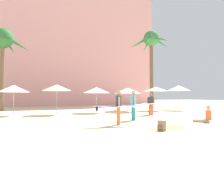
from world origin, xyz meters
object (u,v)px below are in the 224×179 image
at_px(palm_tree_center, 151,45).
at_px(cafe_umbrella_6, 128,91).
at_px(cafe_umbrella_4, 178,88).
at_px(backpack, 162,126).
at_px(palm_tree_left, 2,42).
at_px(cafe_umbrella_3, 156,89).
at_px(cafe_umbrella_2, 14,89).
at_px(person_near_left, 134,104).
at_px(person_mid_center, 150,103).
at_px(cafe_umbrella_5, 57,88).
at_px(beach_towel, 167,128).
at_px(person_mid_left, 205,116).
at_px(cafe_umbrella_0, 96,90).
at_px(person_near_right, 119,106).

bearing_deg(palm_tree_center, cafe_umbrella_6, -143.48).
bearing_deg(cafe_umbrella_4, backpack, -134.31).
xyz_separation_m(palm_tree_left, backpack, (7.02, -15.10, -6.35)).
relative_size(palm_tree_center, backpack, 22.12).
bearing_deg(palm_tree_center, cafe_umbrella_3, -118.83).
xyz_separation_m(cafe_umbrella_2, backpack, (5.78, -9.78, -1.76)).
distance_m(cafe_umbrella_2, person_near_left, 9.10).
relative_size(cafe_umbrella_4, person_mid_center, 1.02).
bearing_deg(cafe_umbrella_6, cafe_umbrella_5, -177.13).
bearing_deg(beach_towel, person_mid_left, 13.89).
relative_size(backpack, person_mid_left, 0.44).
xyz_separation_m(person_mid_left, person_near_left, (-3.15, 2.17, 0.62)).
bearing_deg(palm_tree_center, palm_tree_left, 174.95).
bearing_deg(cafe_umbrella_0, person_near_left, -88.81).
xyz_separation_m(palm_tree_center, person_near_left, (-8.16, -10.17, -6.68)).
distance_m(palm_tree_center, cafe_umbrella_6, 8.72).
height_order(cafe_umbrella_2, beach_towel, cafe_umbrella_2).
bearing_deg(palm_tree_left, person_mid_center, -40.58).
xyz_separation_m(cafe_umbrella_6, person_near_left, (-2.85, -6.24, -0.98)).
relative_size(cafe_umbrella_3, cafe_umbrella_5, 1.01).
height_order(cafe_umbrella_4, beach_towel, cafe_umbrella_4).
xyz_separation_m(cafe_umbrella_5, person_mid_center, (6.29, -3.38, -1.18)).
bearing_deg(palm_tree_left, person_mid_left, -51.50).
bearing_deg(palm_tree_left, person_near_left, -56.09).
height_order(person_mid_center, person_near_left, person_near_left).
height_order(palm_tree_center, backpack, palm_tree_center).
relative_size(cafe_umbrella_2, person_mid_left, 2.34).
xyz_separation_m(cafe_umbrella_4, person_mid_center, (-5.81, -3.51, -1.34)).
relative_size(cafe_umbrella_4, person_near_right, 0.85).
bearing_deg(palm_tree_center, backpack, -123.09).
bearing_deg(cafe_umbrella_3, person_near_right, -134.57).
bearing_deg(person_mid_center, cafe_umbrella_6, -120.36).
bearing_deg(person_near_right, cafe_umbrella_6, 77.34).
xyz_separation_m(palm_tree_left, person_mid_left, (10.93, -13.75, -6.24)).
relative_size(person_mid_center, person_near_left, 0.91).
bearing_deg(cafe_umbrella_6, person_mid_left, -87.95).
bearing_deg(cafe_umbrella_0, cafe_umbrella_5, -173.65).
xyz_separation_m(palm_tree_left, cafe_umbrella_3, (13.93, -5.07, -4.44)).
height_order(palm_tree_left, person_mid_center, palm_tree_left).
xyz_separation_m(beach_towel, person_near_right, (-1.54, 1.60, 0.91)).
relative_size(palm_tree_center, person_near_right, 3.15).
xyz_separation_m(palm_tree_center, cafe_umbrella_2, (-14.70, -3.92, -5.66)).
xyz_separation_m(backpack, person_near_right, (-0.85, 2.16, 0.71)).
height_order(palm_tree_center, cafe_umbrella_5, palm_tree_center).
bearing_deg(cafe_umbrella_3, cafe_umbrella_2, -178.83).
height_order(beach_towel, person_mid_left, person_mid_left).
distance_m(cafe_umbrella_4, person_mid_center, 6.92).
distance_m(cafe_umbrella_6, person_near_right, 8.88).
height_order(cafe_umbrella_0, backpack, cafe_umbrella_0).
bearing_deg(cafe_umbrella_4, palm_tree_center, 95.87).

